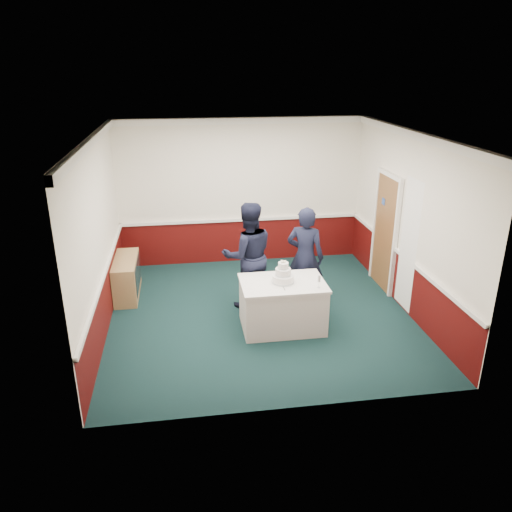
{
  "coord_description": "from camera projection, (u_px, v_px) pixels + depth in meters",
  "views": [
    {
      "loc": [
        -1.2,
        -7.45,
        4.0
      ],
      "look_at": [
        -0.08,
        -0.1,
        1.1
      ],
      "focal_mm": 35.0,
      "sensor_mm": 36.0,
      "label": 1
    }
  ],
  "objects": [
    {
      "name": "cake_knife",
      "position": [
        284.0,
        287.0,
        7.6
      ],
      "size": [
        0.02,
        0.22,
        0.0
      ],
      "primitive_type": "cube",
      "rotation": [
        0.0,
        0.0,
        -0.02
      ],
      "color": "silver",
      "rests_on": "cake_table"
    },
    {
      "name": "ground",
      "position": [
        260.0,
        314.0,
        8.49
      ],
      "size": [
        5.0,
        5.0,
        0.0
      ],
      "primitive_type": "plane",
      "color": "#142F30",
      "rests_on": "ground"
    },
    {
      "name": "wedding_cake",
      "position": [
        283.0,
        276.0,
        7.75
      ],
      "size": [
        0.35,
        0.35,
        0.36
      ],
      "color": "white",
      "rests_on": "cake_table"
    },
    {
      "name": "person_man",
      "position": [
        248.0,
        256.0,
        8.46
      ],
      "size": [
        0.96,
        0.78,
        1.87
      ],
      "primitive_type": "imported",
      "rotation": [
        0.0,
        0.0,
        3.22
      ],
      "color": "black",
      "rests_on": "ground"
    },
    {
      "name": "room_shell",
      "position": [
        259.0,
        192.0,
        8.35
      ],
      "size": [
        5.0,
        5.0,
        3.0
      ],
      "color": "white",
      "rests_on": "ground"
    },
    {
      "name": "sideboard",
      "position": [
        127.0,
        277.0,
        9.06
      ],
      "size": [
        0.41,
        1.2,
        0.7
      ],
      "color": "#A88651",
      "rests_on": "ground"
    },
    {
      "name": "person_woman",
      "position": [
        305.0,
        257.0,
        8.53
      ],
      "size": [
        0.77,
        0.67,
        1.77
      ],
      "primitive_type": "imported",
      "rotation": [
        0.0,
        0.0,
        2.67
      ],
      "color": "black",
      "rests_on": "ground"
    },
    {
      "name": "cake_table",
      "position": [
        282.0,
        304.0,
        7.93
      ],
      "size": [
        1.32,
        0.92,
        0.79
      ],
      "color": "white",
      "rests_on": "ground"
    },
    {
      "name": "champagne_flute",
      "position": [
        319.0,
        279.0,
        7.55
      ],
      "size": [
        0.05,
        0.05,
        0.21
      ],
      "color": "silver",
      "rests_on": "cake_table"
    }
  ]
}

